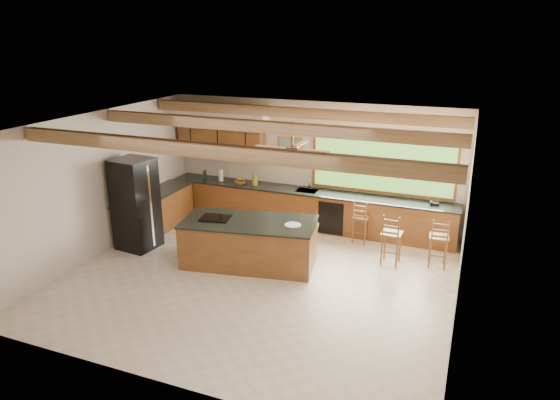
% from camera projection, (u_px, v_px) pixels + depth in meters
% --- Properties ---
extents(ground, '(7.20, 7.20, 0.00)m').
position_uv_depth(ground, '(258.00, 278.00, 9.65)').
color(ground, beige).
rests_on(ground, ground).
extents(room_shell, '(7.27, 6.54, 3.02)m').
position_uv_depth(room_shell, '(262.00, 158.00, 9.57)').
color(room_shell, beige).
rests_on(room_shell, ground).
extents(counter_run, '(7.12, 3.10, 1.28)m').
position_uv_depth(counter_run, '(269.00, 209.00, 12.00)').
color(counter_run, brown).
rests_on(counter_run, ground).
extents(island, '(2.84, 1.70, 0.95)m').
position_uv_depth(island, '(249.00, 242.00, 10.12)').
color(island, brown).
rests_on(island, ground).
extents(refrigerator, '(0.85, 0.83, 2.00)m').
position_uv_depth(refrigerator, '(136.00, 204.00, 10.74)').
color(refrigerator, black).
rests_on(refrigerator, ground).
extents(bar_stool_a, '(0.40, 0.40, 0.94)m').
position_uv_depth(bar_stool_a, '(310.00, 227.00, 10.65)').
color(bar_stool_a, brown).
rests_on(bar_stool_a, ground).
extents(bar_stool_b, '(0.37, 0.37, 0.99)m').
position_uv_depth(bar_stool_b, '(361.00, 218.00, 11.07)').
color(bar_stool_b, brown).
rests_on(bar_stool_b, ground).
extents(bar_stool_c, '(0.41, 0.41, 1.09)m').
position_uv_depth(bar_stool_c, '(391.00, 235.00, 10.01)').
color(bar_stool_c, brown).
rests_on(bar_stool_c, ground).
extents(bar_stool_d, '(0.41, 0.41, 1.06)m').
position_uv_depth(bar_stool_d, '(439.00, 239.00, 9.90)').
color(bar_stool_d, brown).
rests_on(bar_stool_d, ground).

